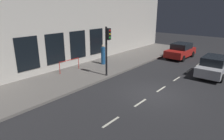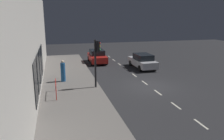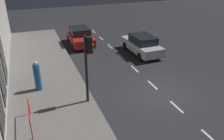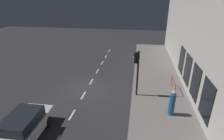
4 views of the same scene
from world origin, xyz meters
TOP-DOWN VIEW (x-y plane):
  - ground_plane at (0.00, 0.00)m, footprint 60.00×60.00m
  - sidewalk at (6.25, 0.00)m, footprint 4.50×32.00m
  - building_facade at (8.80, 0.00)m, footprint 0.65×32.00m
  - lane_centre_line at (0.00, -1.00)m, footprint 0.12×27.20m
  - traffic_light at (4.26, -0.45)m, footprint 0.49×0.32m
  - parked_car_0 at (-1.89, -6.24)m, footprint 1.96×4.46m
  - pedestrian_0 at (6.77, -2.70)m, footprint 0.47×0.47m
  - red_railing at (7.42, 0.71)m, footprint 0.05×2.00m

SIDE VIEW (x-z plane):
  - ground_plane at x=0.00m, z-range 0.00..0.00m
  - lane_centre_line at x=0.00m, z-range 0.00..0.01m
  - sidewalk at x=6.25m, z-range 0.00..0.15m
  - parked_car_0 at x=-1.89m, z-range 0.00..1.58m
  - red_railing at x=7.42m, z-range 0.38..1.35m
  - pedestrian_0 at x=6.77m, z-range 0.08..1.92m
  - traffic_light at x=4.26m, z-range 0.82..4.55m
  - building_facade at x=8.80m, z-range -0.01..7.44m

